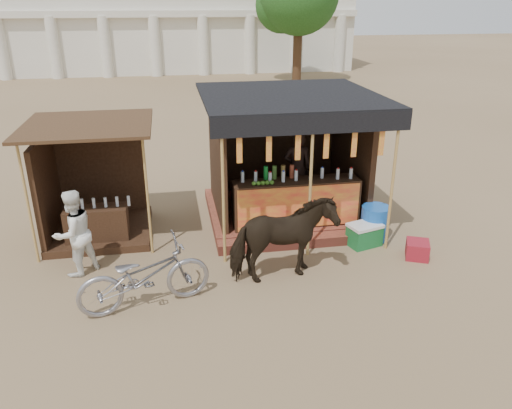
% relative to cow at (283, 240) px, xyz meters
% --- Properties ---
extents(ground, '(120.00, 120.00, 0.00)m').
position_rel_cow_xyz_m(ground, '(-0.32, -0.76, -0.76)').
color(ground, '#846B4C').
rests_on(ground, ground).
extents(main_stall, '(3.60, 3.61, 2.78)m').
position_rel_cow_xyz_m(main_stall, '(0.70, 2.60, 0.27)').
color(main_stall, '#984131').
rests_on(main_stall, ground).
extents(secondary_stall, '(2.40, 2.40, 2.38)m').
position_rel_cow_xyz_m(secondary_stall, '(-3.48, 2.48, 0.09)').
color(secondary_stall, '#3C2415').
rests_on(secondary_stall, ground).
extents(cow, '(1.91, 1.13, 1.51)m').
position_rel_cow_xyz_m(cow, '(0.00, 0.00, 0.00)').
color(cow, black).
rests_on(cow, ground).
extents(motorbike, '(2.22, 1.21, 1.10)m').
position_rel_cow_xyz_m(motorbike, '(-2.32, -0.44, -0.21)').
color(motorbike, gray).
rests_on(motorbike, ground).
extents(bystander, '(0.97, 0.96, 1.58)m').
position_rel_cow_xyz_m(bystander, '(-3.55, 0.85, 0.03)').
color(bystander, white).
rests_on(bystander, ground).
extents(blue_barrel, '(0.74, 0.74, 0.70)m').
position_rel_cow_xyz_m(blue_barrel, '(2.22, 1.24, -0.41)').
color(blue_barrel, '#1753AC').
rests_on(blue_barrel, ground).
extents(red_crate, '(0.56, 0.57, 0.33)m').
position_rel_cow_xyz_m(red_crate, '(2.71, 0.33, -0.59)').
color(red_crate, maroon).
rests_on(red_crate, ground).
extents(cooler, '(0.74, 0.60, 0.46)m').
position_rel_cow_xyz_m(cooler, '(1.90, 0.99, -0.53)').
color(cooler, '#176830').
rests_on(cooler, ground).
extents(background_building, '(26.00, 7.45, 8.18)m').
position_rel_cow_xyz_m(background_building, '(-2.32, 29.18, 3.22)').
color(background_building, silver).
rests_on(background_building, ground).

